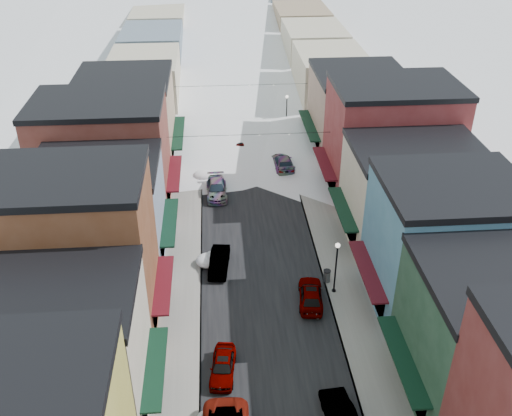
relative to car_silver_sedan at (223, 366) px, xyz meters
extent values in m
cube|color=black|center=(3.50, 45.33, -0.67)|extent=(10.00, 160.00, 0.01)
cube|color=gray|center=(-3.10, 45.33, -0.60)|extent=(3.20, 160.00, 0.15)
cube|color=gray|center=(10.10, 45.33, -0.60)|extent=(3.20, 160.00, 0.15)
cube|color=slate|center=(-1.55, 45.33, -0.60)|extent=(0.10, 160.00, 0.15)
cube|color=slate|center=(8.55, 45.33, -0.60)|extent=(0.10, 160.00, 0.15)
cube|color=#C2B39C|center=(-9.70, -2.17, 3.82)|extent=(10.00, 8.00, 9.00)
cube|color=black|center=(-9.70, -2.17, 8.57)|extent=(10.20, 8.20, 0.50)
cube|color=black|center=(-4.10, -2.17, 2.52)|extent=(1.20, 6.80, 0.15)
cube|color=brown|center=(-10.20, 5.83, 5.32)|extent=(11.00, 8.00, 12.00)
cube|color=black|center=(-10.20, 5.83, 11.57)|extent=(11.20, 8.20, 0.50)
cube|color=#510D16|center=(-4.10, 5.83, 2.52)|extent=(1.20, 6.80, 0.15)
cube|color=#7A87A2|center=(-9.70, 14.33, 3.57)|extent=(10.00, 9.00, 8.50)
cube|color=black|center=(-9.70, 14.33, 8.07)|extent=(10.20, 9.20, 0.50)
cube|color=black|center=(-4.10, 14.33, 2.52)|extent=(1.20, 7.65, 0.15)
cube|color=maroon|center=(-10.70, 23.33, 4.57)|extent=(12.00, 9.00, 10.50)
cube|color=black|center=(-10.70, 23.33, 10.07)|extent=(12.20, 9.20, 0.50)
cube|color=#510D16|center=(-4.10, 23.33, 2.52)|extent=(1.20, 7.65, 0.15)
cube|color=tan|center=(-9.70, 33.33, 4.07)|extent=(10.00, 11.00, 9.50)
cube|color=black|center=(-9.70, 33.33, 9.07)|extent=(10.20, 11.20, 0.50)
cube|color=black|center=(-4.10, 33.33, 2.52)|extent=(1.20, 9.35, 0.15)
cube|color=#1D3E2B|center=(16.70, -2.67, 3.82)|extent=(10.00, 9.00, 9.00)
cube|color=black|center=(11.10, -2.67, 2.52)|extent=(1.20, 7.65, 0.15)
cube|color=teal|center=(16.70, 6.33, 4.32)|extent=(10.00, 9.00, 10.00)
cube|color=black|center=(16.70, 6.33, 9.57)|extent=(10.20, 9.20, 0.50)
cube|color=#510D16|center=(11.10, 6.33, 2.52)|extent=(1.20, 7.65, 0.15)
cube|color=beige|center=(17.20, 15.33, 3.57)|extent=(11.00, 9.00, 8.50)
cube|color=black|center=(17.20, 15.33, 8.07)|extent=(11.20, 9.20, 0.50)
cube|color=black|center=(11.10, 15.33, 2.52)|extent=(1.20, 7.65, 0.15)
cube|color=maroon|center=(17.70, 24.33, 4.82)|extent=(12.00, 9.00, 11.00)
cube|color=black|center=(17.70, 24.33, 10.57)|extent=(12.20, 9.20, 0.50)
cube|color=#510D16|center=(11.10, 24.33, 2.52)|extent=(1.20, 7.65, 0.15)
cube|color=#90715E|center=(16.70, 34.33, 3.82)|extent=(10.00, 11.00, 9.00)
cube|color=black|center=(16.70, 34.33, 8.57)|extent=(10.20, 11.20, 0.50)
cube|color=black|center=(11.10, 34.33, 2.52)|extent=(1.20, 9.35, 0.15)
cube|color=gray|center=(-9.00, 47.33, 3.32)|extent=(9.00, 13.00, 8.00)
cube|color=gray|center=(16.00, 47.33, 3.32)|extent=(9.00, 13.00, 8.00)
cube|color=gray|center=(-9.00, 61.33, 3.32)|extent=(9.00, 13.00, 8.00)
cube|color=gray|center=(16.00, 61.33, 3.32)|extent=(9.00, 13.00, 8.00)
cube|color=gray|center=(-9.00, 75.33, 3.32)|extent=(9.00, 13.00, 8.00)
cube|color=gray|center=(16.00, 75.33, 3.32)|extent=(9.00, 13.00, 8.00)
cube|color=gray|center=(-9.00, 89.33, 3.32)|extent=(9.00, 13.00, 8.00)
cube|color=gray|center=(16.00, 89.33, 3.32)|extent=(9.00, 13.00, 8.00)
cylinder|color=black|center=(3.50, 25.33, 5.52)|extent=(16.40, 0.04, 0.04)
cylinder|color=black|center=(3.50, 40.33, 5.52)|extent=(16.40, 0.04, 0.04)
imported|color=gray|center=(0.00, 0.00, 0.00)|extent=(2.08, 4.14, 1.35)
imported|color=black|center=(0.00, 11.68, 0.03)|extent=(2.00, 4.47, 1.42)
imported|color=#ABADB3|center=(0.00, 24.27, 0.06)|extent=(2.17, 5.11, 1.47)
imported|color=#95969D|center=(7.00, 6.77, 0.10)|extent=(2.35, 4.72, 1.55)
imported|color=black|center=(7.54, 29.71, 0.09)|extent=(2.38, 5.37, 1.53)
imported|color=#A5A7AD|center=(2.87, 33.93, 0.01)|extent=(1.81, 4.10, 1.37)
imported|color=silver|center=(5.65, 60.80, 0.13)|extent=(2.91, 5.94, 1.62)
cylinder|color=#57595C|center=(8.70, 9.12, -0.03)|extent=(0.57, 0.57, 0.99)
cylinder|color=black|center=(8.70, 9.12, 0.48)|extent=(0.61, 0.61, 0.07)
cylinder|color=black|center=(9.04, 7.79, -0.47)|extent=(0.32, 0.32, 0.11)
cylinder|color=black|center=(9.04, 7.79, 1.61)|extent=(0.13, 0.13, 4.27)
sphere|color=white|center=(9.04, 7.79, 3.90)|extent=(0.38, 0.38, 0.38)
cylinder|color=black|center=(9.19, 40.33, -0.47)|extent=(0.32, 0.32, 0.11)
cylinder|color=black|center=(9.19, 40.33, 1.60)|extent=(0.13, 0.13, 4.26)
sphere|color=white|center=(9.19, 40.33, 3.89)|extent=(0.38, 0.38, 0.38)
ellipsoid|color=white|center=(-0.80, 12.20, -0.18)|extent=(2.34, 1.98, 0.99)
ellipsoid|color=white|center=(-0.60, 13.40, -0.43)|extent=(1.00, 0.90, 0.50)
ellipsoid|color=white|center=(-1.40, 27.91, -0.21)|extent=(2.22, 1.88, 0.94)
ellipsoid|color=white|center=(-1.20, 29.11, -0.44)|extent=(0.95, 0.85, 0.47)
camera|label=1|loc=(0.13, -27.18, 28.64)|focal=40.00mm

